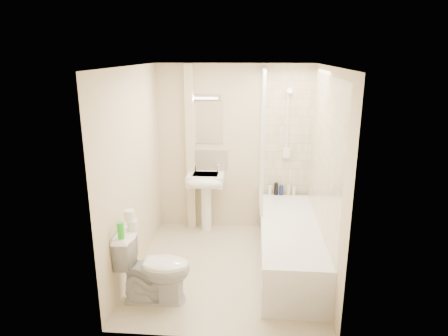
{
  "coord_description": "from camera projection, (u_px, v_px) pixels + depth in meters",
  "views": [
    {
      "loc": [
        0.3,
        -4.33,
        2.55
      ],
      "look_at": [
        -0.06,
        0.2,
        1.22
      ],
      "focal_mm": 32.0,
      "sensor_mm": 36.0,
      "label": 1
    }
  ],
  "objects": [
    {
      "name": "wall_left",
      "position": [
        133.0,
        172.0,
        4.63
      ],
      "size": [
        0.02,
        2.5,
        2.4
      ],
      "primitive_type": "cube",
      "color": "beige",
      "rests_on": "ground"
    },
    {
      "name": "green_bottle",
      "position": [
        121.0,
        231.0,
        3.94
      ],
      "size": [
        0.07,
        0.07,
        0.17
      ],
      "primitive_type": "cylinder",
      "color": "green",
      "rests_on": "toilet"
    },
    {
      "name": "toilet_roll_lower",
      "position": [
        133.0,
        225.0,
        4.15
      ],
      "size": [
        0.11,
        0.11,
        0.1
      ],
      "primitive_type": "cylinder",
      "color": "white",
      "rests_on": "toilet"
    },
    {
      "name": "tile_right",
      "position": [
        324.0,
        155.0,
        4.51
      ],
      "size": [
        0.01,
        2.1,
        1.75
      ],
      "primitive_type": "cube",
      "color": "beige",
      "rests_on": "wall_right"
    },
    {
      "name": "toilet",
      "position": [
        154.0,
        267.0,
        4.17
      ],
      "size": [
        0.45,
        0.76,
        0.77
      ],
      "primitive_type": "imported",
      "rotation": [
        0.0,
        0.0,
        1.58
      ],
      "color": "white",
      "rests_on": "ground"
    },
    {
      "name": "bathtub",
      "position": [
        290.0,
        245.0,
        4.86
      ],
      "size": [
        0.7,
        2.1,
        0.55
      ],
      "color": "white",
      "rests_on": "ground"
    },
    {
      "name": "tile_back",
      "position": [
        287.0,
        135.0,
        5.61
      ],
      "size": [
        0.7,
        0.01,
        1.75
      ],
      "primitive_type": "cube",
      "color": "beige",
      "rests_on": "wall_back"
    },
    {
      "name": "shower_screen",
      "position": [
        263.0,
        139.0,
        5.21
      ],
      "size": [
        0.04,
        0.92,
        1.8
      ],
      "color": "white",
      "rests_on": "bathtub"
    },
    {
      "name": "bottle_blue",
      "position": [
        281.0,
        190.0,
        5.77
      ],
      "size": [
        0.06,
        0.06,
        0.14
      ],
      "primitive_type": "cylinder",
      "color": "navy",
      "rests_on": "bathtub"
    },
    {
      "name": "floor",
      "position": [
        227.0,
        268.0,
        4.89
      ],
      "size": [
        2.5,
        2.5,
        0.0
      ],
      "primitive_type": "plane",
      "color": "beige",
      "rests_on": "ground"
    },
    {
      "name": "bottle_black_b",
      "position": [
        276.0,
        189.0,
        5.77
      ],
      "size": [
        0.06,
        0.06,
        0.18
      ],
      "primitive_type": "cylinder",
      "color": "black",
      "rests_on": "bathtub"
    },
    {
      "name": "bottle_white_a",
      "position": [
        270.0,
        190.0,
        5.78
      ],
      "size": [
        0.05,
        0.05,
        0.14
      ],
      "primitive_type": "cylinder",
      "color": "white",
      "rests_on": "bathtub"
    },
    {
      "name": "strip_light",
      "position": [
        206.0,
        96.0,
        5.53
      ],
      "size": [
        0.42,
        0.07,
        0.07
      ],
      "primitive_type": "cube",
      "color": "silver",
      "rests_on": "wall_back"
    },
    {
      "name": "wall_back",
      "position": [
        234.0,
        149.0,
        5.75
      ],
      "size": [
        2.2,
        0.02,
        2.4
      ],
      "primitive_type": "cube",
      "color": "beige",
      "rests_on": "ground"
    },
    {
      "name": "pedestal_sink",
      "position": [
        205.0,
        186.0,
        5.69
      ],
      "size": [
        0.52,
        0.48,
        1.0
      ],
      "color": "white",
      "rests_on": "ground"
    },
    {
      "name": "bottle_cream",
      "position": [
        289.0,
        190.0,
        5.76
      ],
      "size": [
        0.05,
        0.05,
        0.15
      ],
      "primitive_type": "cylinder",
      "color": "beige",
      "rests_on": "bathtub"
    },
    {
      "name": "pipe_boxing",
      "position": [
        191.0,
        149.0,
        5.74
      ],
      "size": [
        0.12,
        0.12,
        2.4
      ],
      "primitive_type": "cube",
      "color": "beige",
      "rests_on": "ground"
    },
    {
      "name": "splashback",
      "position": [
        207.0,
        160.0,
        5.81
      ],
      "size": [
        0.6,
        0.02,
        0.3
      ],
      "primitive_type": "cube",
      "color": "beige",
      "rests_on": "wall_back"
    },
    {
      "name": "ceiling",
      "position": [
        228.0,
        66.0,
        4.21
      ],
      "size": [
        2.2,
        2.5,
        0.02
      ],
      "primitive_type": "cube",
      "color": "white",
      "rests_on": "wall_back"
    },
    {
      "name": "toilet_roll_upper",
      "position": [
        130.0,
        215.0,
        4.13
      ],
      "size": [
        0.11,
        0.11,
        0.11
      ],
      "primitive_type": "cylinder",
      "color": "white",
      "rests_on": "toilet_roll_lower"
    },
    {
      "name": "wall_right",
      "position": [
        326.0,
        177.0,
        4.47
      ],
      "size": [
        0.02,
        2.5,
        2.4
      ],
      "primitive_type": "cube",
      "color": "beige",
      "rests_on": "ground"
    },
    {
      "name": "shower_fixture",
      "position": [
        288.0,
        127.0,
        5.54
      ],
      "size": [
        0.1,
        0.16,
        0.99
      ],
      "color": "white",
      "rests_on": "wall_back"
    },
    {
      "name": "mirror",
      "position": [
        207.0,
        123.0,
        5.66
      ],
      "size": [
        0.46,
        0.01,
        0.6
      ],
      "primitive_type": "cube",
      "color": "white",
      "rests_on": "wall_back"
    },
    {
      "name": "bottle_white_b",
      "position": [
        294.0,
        191.0,
        5.76
      ],
      "size": [
        0.05,
        0.05,
        0.13
      ],
      "primitive_type": "cylinder",
      "color": "silver",
      "rests_on": "bathtub"
    }
  ]
}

